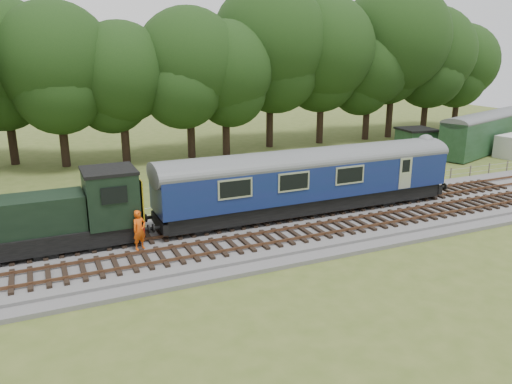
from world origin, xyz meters
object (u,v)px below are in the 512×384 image
shunter_loco (53,218)px  parked_coach (487,130)px  worker (139,230)px  dmu_railcar (310,175)px

shunter_loco → parked_coach: (39.66, 10.25, 0.15)m
shunter_loco → worker: bearing=-22.8°
dmu_railcar → worker: size_ratio=9.23×
dmu_railcar → shunter_loco: 13.94m
shunter_loco → worker: (3.71, -1.56, -0.65)m
worker → shunter_loco: bearing=132.1°
worker → parked_coach: parked_coach is taller
shunter_loco → parked_coach: bearing=14.5°
dmu_railcar → parked_coach: (25.73, 10.25, -0.48)m
shunter_loco → parked_coach: shunter_loco is taller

